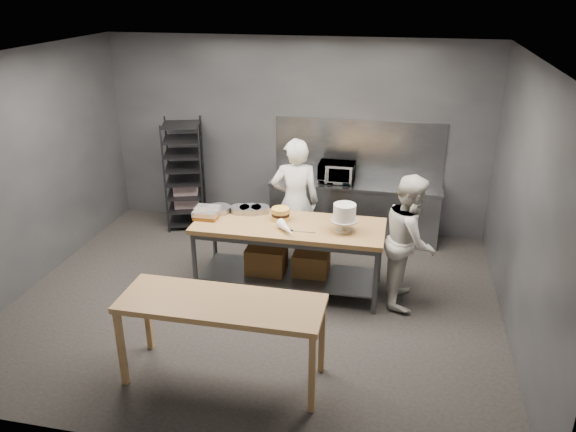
# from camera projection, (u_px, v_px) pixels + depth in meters

# --- Properties ---
(ground) EXTENTS (6.00, 6.00, 0.00)m
(ground) POSITION_uv_depth(u_px,v_px,m) (256.00, 301.00, 7.11)
(ground) COLOR black
(ground) RESTS_ON ground
(back_wall) EXTENTS (6.00, 0.04, 3.00)m
(back_wall) POSITION_uv_depth(u_px,v_px,m) (295.00, 136.00, 8.78)
(back_wall) COLOR #4C4F54
(back_wall) RESTS_ON ground
(work_table) EXTENTS (2.40, 0.90, 0.92)m
(work_table) POSITION_uv_depth(u_px,v_px,m) (287.00, 248.00, 7.21)
(work_table) COLOR olive
(work_table) RESTS_ON ground
(near_counter) EXTENTS (2.00, 0.70, 0.90)m
(near_counter) POSITION_uv_depth(u_px,v_px,m) (221.00, 309.00, 5.44)
(near_counter) COLOR #99683F
(near_counter) RESTS_ON ground
(back_counter) EXTENTS (2.60, 0.60, 0.90)m
(back_counter) POSITION_uv_depth(u_px,v_px,m) (354.00, 210.00, 8.71)
(back_counter) COLOR slate
(back_counter) RESTS_ON ground
(splashback_panel) EXTENTS (2.60, 0.02, 0.90)m
(splashback_panel) POSITION_uv_depth(u_px,v_px,m) (359.00, 149.00, 8.63)
(splashback_panel) COLOR slate
(splashback_panel) RESTS_ON back_counter
(speed_rack) EXTENTS (0.77, 0.80, 1.75)m
(speed_rack) POSITION_uv_depth(u_px,v_px,m) (185.00, 175.00, 9.00)
(speed_rack) COLOR black
(speed_rack) RESTS_ON ground
(chef_behind) EXTENTS (0.75, 0.57, 1.82)m
(chef_behind) POSITION_uv_depth(u_px,v_px,m) (295.00, 202.00, 7.77)
(chef_behind) COLOR white
(chef_behind) RESTS_ON ground
(chef_right) EXTENTS (0.65, 0.82, 1.66)m
(chef_right) POSITION_uv_depth(u_px,v_px,m) (410.00, 240.00, 6.83)
(chef_right) COLOR beige
(chef_right) RESTS_ON ground
(microwave) EXTENTS (0.54, 0.37, 0.30)m
(microwave) POSITION_uv_depth(u_px,v_px,m) (337.00, 172.00, 8.53)
(microwave) COLOR black
(microwave) RESTS_ON back_counter
(frosted_cake_stand) EXTENTS (0.34, 0.34, 0.36)m
(frosted_cake_stand) POSITION_uv_depth(u_px,v_px,m) (345.00, 214.00, 6.76)
(frosted_cake_stand) COLOR #B5AC91
(frosted_cake_stand) RESTS_ON work_table
(layer_cake) EXTENTS (0.23, 0.23, 0.16)m
(layer_cake) POSITION_uv_depth(u_px,v_px,m) (281.00, 214.00, 7.15)
(layer_cake) COLOR gold
(layer_cake) RESTS_ON work_table
(cake_pans) EXTENTS (0.81, 0.39, 0.07)m
(cake_pans) POSITION_uv_depth(u_px,v_px,m) (240.00, 209.00, 7.40)
(cake_pans) COLOR gray
(cake_pans) RESTS_ON work_table
(piping_bag) EXTENTS (0.32, 0.38, 0.12)m
(piping_bag) POSITION_uv_depth(u_px,v_px,m) (287.00, 229.00, 6.78)
(piping_bag) COLOR white
(piping_bag) RESTS_ON work_table
(offset_spatula) EXTENTS (0.36, 0.02, 0.02)m
(offset_spatula) POSITION_uv_depth(u_px,v_px,m) (297.00, 231.00, 6.85)
(offset_spatula) COLOR slate
(offset_spatula) RESTS_ON work_table
(pastry_clamshells) EXTENTS (0.33, 0.35, 0.11)m
(pastry_clamshells) POSITION_uv_depth(u_px,v_px,m) (207.00, 213.00, 7.25)
(pastry_clamshells) COLOR #92551D
(pastry_clamshells) RESTS_ON work_table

